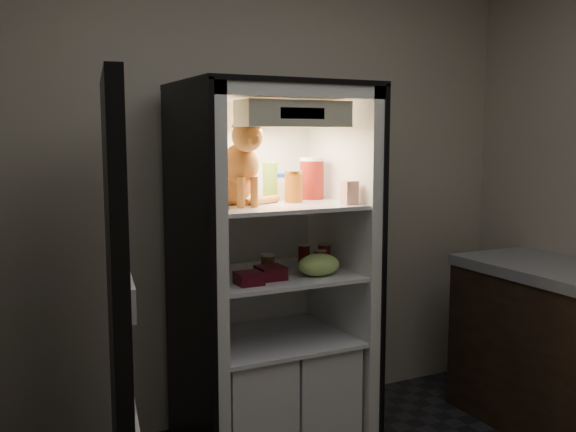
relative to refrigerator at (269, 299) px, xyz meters
name	(u,v)px	position (x,y,z in m)	size (l,w,h in m)	color
room_shell	(460,136)	(0.00, -1.38, 0.83)	(3.60, 3.60, 3.60)	white
refrigerator	(269,299)	(0.00, 0.00, 0.00)	(0.90, 0.72, 1.88)	white
fridge_door	(118,318)	(-0.85, -0.43, 0.12)	(0.20, 0.87, 1.85)	black
tabby_cat	(236,171)	(-0.20, -0.06, 0.66)	(0.37, 0.42, 0.44)	#C05918
parmesan_shaker	(270,182)	(0.02, 0.03, 0.60)	(0.08, 0.08, 0.20)	green
mayo_tub	(277,187)	(0.08, 0.07, 0.57)	(0.10, 0.10, 0.14)	white
salsa_jar	(294,187)	(0.10, -0.07, 0.58)	(0.09, 0.09, 0.16)	maroon
pepper_jar	(312,178)	(0.27, 0.04, 0.61)	(0.13, 0.13, 0.22)	maroon
cream_carton	(349,193)	(0.31, -0.27, 0.56)	(0.07, 0.07, 0.11)	white
soda_can_a	(304,256)	(0.20, 0.00, 0.21)	(0.06, 0.06, 0.12)	black
soda_can_b	(324,256)	(0.29, -0.05, 0.21)	(0.07, 0.07, 0.12)	black
soda_can_c	(320,261)	(0.21, -0.15, 0.20)	(0.06, 0.06, 0.11)	black
condiment_jar	(268,263)	(-0.03, -0.05, 0.20)	(0.07, 0.07, 0.10)	#533117
grape_bag	(319,265)	(0.17, -0.22, 0.20)	(0.22, 0.16, 0.11)	#A2D463
berry_box_left	(249,278)	(-0.21, -0.24, 0.18)	(0.12, 0.12, 0.06)	#520D16
berry_box_right	(271,273)	(-0.08, -0.18, 0.18)	(0.13, 0.13, 0.06)	#520D16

